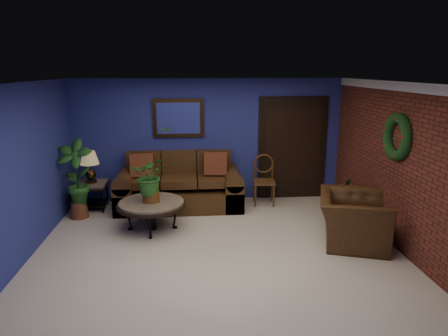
{
  "coord_description": "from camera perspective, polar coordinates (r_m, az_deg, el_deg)",
  "views": [
    {
      "loc": [
        -0.38,
        -5.56,
        2.69
      ],
      "look_at": [
        0.15,
        0.55,
        1.15
      ],
      "focal_mm": 32.0,
      "sensor_mm": 36.0,
      "label": 1
    }
  ],
  "objects": [
    {
      "name": "floor",
      "position": [
        6.19,
        -0.96,
        -11.7
      ],
      "size": [
        5.5,
        5.5,
        0.0
      ],
      "primitive_type": "plane",
      "color": "beige",
      "rests_on": "ground"
    },
    {
      "name": "wall_back",
      "position": [
        8.2,
        -2.22,
        3.94
      ],
      "size": [
        5.5,
        0.04,
        2.5
      ],
      "primitive_type": "cube",
      "color": "navy",
      "rests_on": "ground"
    },
    {
      "name": "wall_left",
      "position": [
        6.21,
        -27.21,
        -0.92
      ],
      "size": [
        0.04,
        5.0,
        2.5
      ],
      "primitive_type": "cube",
      "color": "navy",
      "rests_on": "ground"
    },
    {
      "name": "wall_right_brick",
      "position": [
        6.54,
        23.79,
        0.14
      ],
      "size": [
        0.04,
        5.0,
        2.5
      ],
      "primitive_type": "cube",
      "color": "maroon",
      "rests_on": "ground"
    },
    {
      "name": "ceiling",
      "position": [
        5.58,
        -1.06,
        12.11
      ],
      "size": [
        5.5,
        5.0,
        0.02
      ],
      "primitive_type": "cube",
      "color": "silver",
      "rests_on": "wall_back"
    },
    {
      "name": "crown_molding",
      "position": [
        6.37,
        24.6,
        10.48
      ],
      "size": [
        0.03,
        5.0,
        0.14
      ],
      "primitive_type": "cube",
      "color": "white",
      "rests_on": "wall_right_brick"
    },
    {
      "name": "wall_mirror",
      "position": [
        8.08,
        -6.53,
        7.09
      ],
      "size": [
        1.02,
        0.06,
        0.77
      ],
      "primitive_type": "cube",
      "color": "#3C2811",
      "rests_on": "wall_back"
    },
    {
      "name": "closet_door",
      "position": [
        8.47,
        9.72,
        2.7
      ],
      "size": [
        1.44,
        0.06,
        2.18
      ],
      "primitive_type": "cube",
      "color": "black",
      "rests_on": "wall_back"
    },
    {
      "name": "wreath",
      "position": [
        6.47,
        23.5,
        4.1
      ],
      "size": [
        0.16,
        0.72,
        0.72
      ],
      "primitive_type": "torus",
      "rotation": [
        0.0,
        1.57,
        0.0
      ],
      "color": "black",
      "rests_on": "wall_right_brick"
    },
    {
      "name": "sofa",
      "position": [
        8.0,
        -6.35,
        -2.94
      ],
      "size": [
        2.44,
        1.06,
        1.1
      ],
      "color": "#492D15",
      "rests_on": "ground"
    },
    {
      "name": "coffee_table",
      "position": [
        6.9,
        -10.32,
        -5.21
      ],
      "size": [
        1.16,
        1.16,
        0.5
      ],
      "rotation": [
        0.0,
        0.0,
        -0.06
      ],
      "color": "#4D4944",
      "rests_on": "ground"
    },
    {
      "name": "end_table",
      "position": [
        8.17,
        -18.35,
        -2.85
      ],
      "size": [
        0.59,
        0.59,
        0.54
      ],
      "color": "#4D4944",
      "rests_on": "ground"
    },
    {
      "name": "table_lamp",
      "position": [
        8.04,
        -18.63,
        0.66
      ],
      "size": [
        0.36,
        0.36,
        0.6
      ],
      "color": "#3C2811",
      "rests_on": "end_table"
    },
    {
      "name": "side_chair",
      "position": [
        8.11,
        5.72,
        -1.19
      ],
      "size": [
        0.47,
        0.47,
        1.0
      ],
      "rotation": [
        0.0,
        0.0,
        -0.1
      ],
      "color": "brown",
      "rests_on": "ground"
    },
    {
      "name": "armchair",
      "position": [
        6.64,
        17.93,
        -6.94
      ],
      "size": [
        1.36,
        1.46,
        0.77
      ],
      "primitive_type": "imported",
      "rotation": [
        0.0,
        0.0,
        1.25
      ],
      "color": "#492D15",
      "rests_on": "ground"
    },
    {
      "name": "coffee_plant",
      "position": [
        6.76,
        -10.5,
        -1.26
      ],
      "size": [
        0.62,
        0.55,
        0.79
      ],
      "color": "brown",
      "rests_on": "coffee_table"
    },
    {
      "name": "floor_plant",
      "position": [
        7.58,
        16.47,
        -4.03
      ],
      "size": [
        0.42,
        0.37,
        0.8
      ],
      "color": "brown",
      "rests_on": "ground"
    },
    {
      "name": "tall_plant",
      "position": [
        7.7,
        -20.37,
        -1.09
      ],
      "size": [
        0.71,
        0.55,
        1.47
      ],
      "color": "brown",
      "rests_on": "ground"
    }
  ]
}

